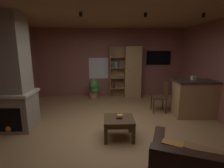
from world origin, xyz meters
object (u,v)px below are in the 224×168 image
Objects in this scene: tissue_box at (194,78)px; potted_floor_plant at (94,88)px; stone_fireplace at (11,79)px; bookshelf_cabinet at (130,73)px; table_book_0 at (119,118)px; dining_chair at (162,95)px; kitchen_bar_counter at (198,99)px; coffee_table at (119,122)px; table_book_1 at (120,115)px; wall_mounted_tv at (159,58)px.

tissue_box is 3.47m from potted_floor_plant.
bookshelf_cabinet is (3.13, 2.60, -0.22)m from stone_fireplace.
dining_chair is (1.39, 1.50, 0.07)m from table_book_0.
dining_chair is (-0.78, 0.28, -0.57)m from tissue_box.
kitchen_bar_counter is at bearing 7.17° from stone_fireplace.
stone_fireplace is 2.66m from coffee_table.
potted_floor_plant reaches higher than table_book_1.
bookshelf_cabinet is 1.47× the size of kitchen_bar_counter.
bookshelf_cabinet is at bearing 114.09° from dining_chair.
potted_floor_plant is (-0.77, 2.89, -0.08)m from table_book_1.
dining_chair is at bearing -33.94° from potted_floor_plant.
tissue_box is at bearing 29.30° from table_book_0.
potted_floor_plant reaches higher than coffee_table.
tissue_box is 1.01m from dining_chair.
table_book_0 is at bearing -75.62° from potted_floor_plant.
kitchen_bar_counter is 2.11× the size of coffee_table.
potted_floor_plant is (-1.42, -0.19, -0.58)m from bookshelf_cabinet.
dining_chair is (1.40, 1.49, 0.17)m from coffee_table.
kitchen_bar_counter is at bearing -50.67° from bookshelf_cabinet.
kitchen_bar_counter is at bearing -30.68° from potted_floor_plant.
kitchen_bar_counter is 0.59m from tissue_box.
kitchen_bar_counter reaches higher than dining_chair.
coffee_table is 3.03m from potted_floor_plant.
table_book_0 is 0.14× the size of dining_chair.
wall_mounted_tv is at bearing 10.49° from bookshelf_cabinet.
coffee_table is at bearing -75.68° from potted_floor_plant.
stone_fireplace is 2.64m from table_book_0.
dining_chair is at bearing 47.20° from table_book_0.
table_book_0 is 2.05m from dining_chair.
table_book_0 is at bearing -132.80° from dining_chair.
tissue_box is (-0.13, 0.09, 0.57)m from kitchen_bar_counter.
coffee_table is 5.68× the size of table_book_1.
tissue_box is 0.13× the size of dining_chair.
coffee_table is 2.05m from dining_chair.
dining_chair reaches higher than coffee_table.
kitchen_bar_counter is 2.57m from table_book_0.
stone_fireplace reaches higher than dining_chair.
table_book_1 is at bearing -75.01° from potted_floor_plant.
stone_fireplace is at bearing -125.40° from potted_floor_plant.
kitchen_bar_counter is 10.54× the size of table_book_0.
bookshelf_cabinet is 17.67× the size of table_book_1.
potted_floor_plant is at bearing -172.39° from bookshelf_cabinet.
coffee_table is at bearing -151.03° from tissue_box.
potted_floor_plant is at bearing 104.99° from table_book_1.
coffee_table is 0.66× the size of wall_mounted_tv.
stone_fireplace is 2.78× the size of wall_mounted_tv.
table_book_1 is (-2.15, -1.16, -0.61)m from tissue_box.
wall_mounted_tv reaches higher than coffee_table.
bookshelf_cabinet is 2.16× the size of dining_chair.
table_book_1 is 3.89m from wall_mounted_tv.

